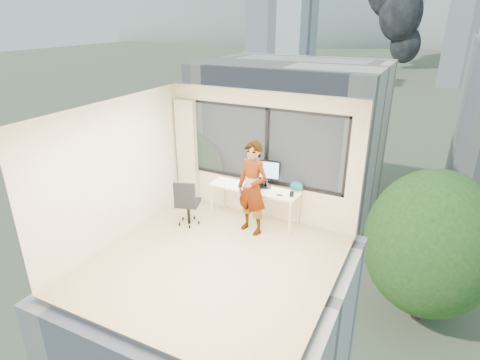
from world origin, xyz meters
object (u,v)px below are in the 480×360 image
Objects in this scene: desk at (255,204)px; handbag at (297,186)px; monitor at (266,173)px; person at (252,188)px; game_console at (259,182)px; chair at (188,201)px; laptop at (253,182)px.

desk is 0.95m from handbag.
person is at bearing -103.68° from monitor.
person is 0.62m from game_console.
game_console is at bearing 20.93° from chair.
handbag is (0.67, 0.60, -0.05)m from person.
chair is 1.64m from monitor.
monitor is 1.55× the size of laptop.
game_console is (-0.00, 0.20, 0.41)m from desk.
monitor is 0.31m from laptop.
game_console reaches higher than desk.
person is at bearing -4.16° from chair.
desk is 0.68m from person.
desk is 0.45m from game_console.
monitor is at bearing 98.69° from person.
chair is 3.62× the size of game_console.
handbag is at bearing 56.83° from person.
person is 0.90m from handbag.
laptop is at bearing -152.58° from monitor.
chair is at bearing -156.03° from monitor.
desk is 6.58× the size of game_console.
game_console is at bearing 146.08° from monitor.
monitor is (1.32, 0.80, 0.54)m from chair.
handbag reaches higher than desk.
person is 0.52m from monitor.
monitor is at bearing 28.92° from desk.
chair reaches higher than desk.
monitor reaches higher than laptop.
chair is at bearing -148.30° from desk.
monitor is (0.19, 0.10, 0.66)m from desk.
laptop reaches higher than handbag.
chair is 0.55× the size of person.
handbag is (0.82, 0.24, -0.01)m from laptop.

